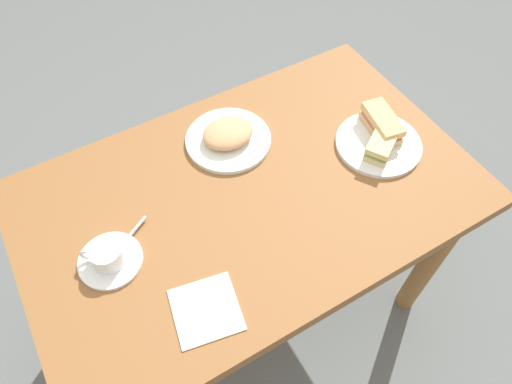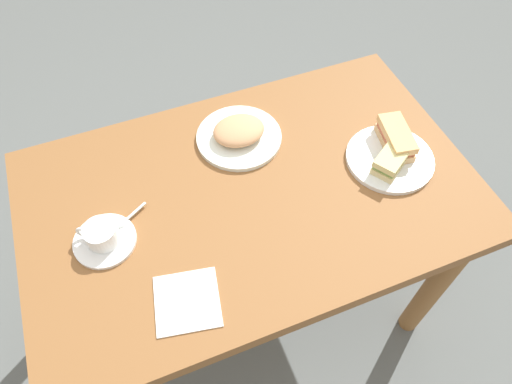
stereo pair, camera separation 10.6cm
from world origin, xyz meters
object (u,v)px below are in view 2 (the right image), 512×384
object	(u,v)px
coffee_saucer	(105,241)
napkin	(187,301)
sandwich_plate	(390,159)
sandwich_back	(396,138)
side_plate	(239,137)
dining_table	(251,214)
spoon	(127,219)
sandwich_front	(391,160)
coffee_cup	(101,234)

from	to	relation	value
coffee_saucer	napkin	xyz separation A→B (m)	(-0.15, 0.23, -0.00)
napkin	sandwich_plate	bearing A→B (deg)	-163.39
sandwich_back	coffee_saucer	xyz separation A→B (m)	(0.84, 0.00, -0.04)
sandwich_back	napkin	world-z (taller)	sandwich_back
coffee_saucer	side_plate	world-z (taller)	side_plate
dining_table	sandwich_plate	world-z (taller)	sandwich_plate
sandwich_back	spoon	distance (m)	0.77
sandwich_front	napkin	bearing A→B (deg)	14.87
sandwich_front	coffee_cup	bearing A→B (deg)	-4.32
coffee_cup	spoon	size ratio (longest dim) A/B	1.11
sandwich_plate	sandwich_back	xyz separation A→B (m)	(-0.03, -0.04, 0.04)
dining_table	coffee_saucer	world-z (taller)	coffee_saucer
sandwich_front	side_plate	world-z (taller)	sandwich_front
sandwich_front	napkin	xyz separation A→B (m)	(0.64, 0.17, -0.04)
sandwich_plate	coffee_cup	distance (m)	0.81
spoon	sandwich_back	bearing A→B (deg)	177.38
dining_table	sandwich_back	bearing A→B (deg)	178.68
spoon	side_plate	world-z (taller)	spoon
sandwich_back	side_plate	distance (m)	0.45
napkin	side_plate	bearing A→B (deg)	-123.84
dining_table	sandwich_plate	size ratio (longest dim) A/B	4.95
sandwich_back	napkin	xyz separation A→B (m)	(0.69, 0.23, -0.04)
coffee_saucer	coffee_cup	distance (m)	0.03
coffee_cup	napkin	world-z (taller)	coffee_cup
dining_table	sandwich_front	world-z (taller)	sandwich_front
sandwich_plate	sandwich_back	size ratio (longest dim) A/B	1.58
sandwich_front	side_plate	size ratio (longest dim) A/B	0.52
coffee_cup	side_plate	distance (m)	0.48
dining_table	sandwich_plate	xyz separation A→B (m)	(-0.41, 0.05, 0.13)
sandwich_plate	coffee_cup	size ratio (longest dim) A/B	2.47
side_plate	sandwich_plate	bearing A→B (deg)	147.73
dining_table	sandwich_front	bearing A→B (deg)	169.49
sandwich_back	side_plate	size ratio (longest dim) A/B	0.62
coffee_saucer	sandwich_back	bearing A→B (deg)	-179.80
coffee_cup	spoon	bearing A→B (deg)	-150.89
sandwich_front	spoon	bearing A→B (deg)	-7.67
sandwich_front	coffee_saucer	world-z (taller)	sandwich_front
dining_table	coffee_saucer	size ratio (longest dim) A/B	7.78
side_plate	coffee_cup	bearing A→B (deg)	24.74
dining_table	sandwich_back	size ratio (longest dim) A/B	7.84
sandwich_front	spoon	world-z (taller)	sandwich_front
coffee_saucer	side_plate	distance (m)	0.48
sandwich_plate	napkin	bearing A→B (deg)	16.61
coffee_saucer	dining_table	bearing A→B (deg)	-178.12
sandwich_back	spoon	size ratio (longest dim) A/B	1.73
coffee_saucer	coffee_cup	bearing A→B (deg)	-29.69
sandwich_front	sandwich_back	distance (m)	0.08
spoon	napkin	distance (m)	0.28
sandwich_front	coffee_saucer	distance (m)	0.79
sandwich_back	coffee_cup	size ratio (longest dim) A/B	1.56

